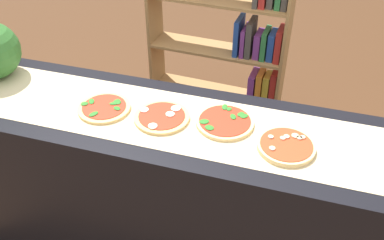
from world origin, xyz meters
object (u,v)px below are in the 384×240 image
pizza_mozzarella_1 (162,117)px  pizza_mushroom_3 (286,146)px  bookshelf (236,52)px  pizza_spinach_0 (104,108)px  pizza_spinach_2 (225,122)px

pizza_mozzarella_1 → pizza_mushroom_3: bearing=-4.5°
bookshelf → pizza_mushroom_3: bearing=-68.8°
pizza_spinach_0 → pizza_mozzarella_1: same height
pizza_spinach_0 → pizza_mozzarella_1: bearing=2.1°
pizza_spinach_2 → pizza_mozzarella_1: bearing=-170.7°
pizza_mozzarella_1 → pizza_mushroom_3: 0.56m
pizza_mozzarella_1 → bookshelf: bookshelf is taller
pizza_mushroom_3 → pizza_spinach_0: bearing=177.7°
pizza_mushroom_3 → bookshelf: bookshelf is taller
bookshelf → pizza_mozzarella_1: bearing=-96.5°
pizza_spinach_0 → pizza_mozzarella_1: (0.28, 0.01, 0.00)m
pizza_spinach_0 → pizza_spinach_2: size_ratio=0.95×
pizza_mozzarella_1 → bookshelf: bearing=83.5°
pizza_spinach_2 → pizza_mushroom_3: bearing=-17.8°
pizza_mushroom_3 → pizza_spinach_2: bearing=162.2°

